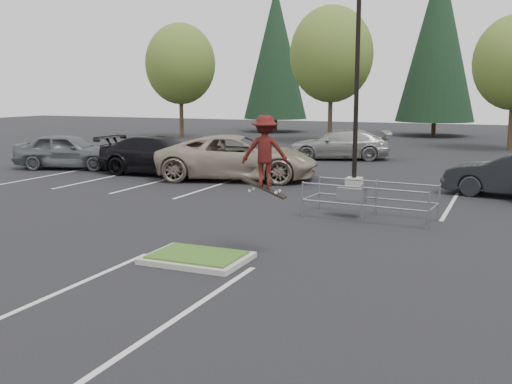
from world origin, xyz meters
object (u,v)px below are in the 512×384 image
at_px(conif_a, 276,53).
at_px(car_l_tan, 236,157).
at_px(light_pole, 357,69).
at_px(skateboarder, 265,151).
at_px(conif_b, 438,39).
at_px(cart_corral, 356,195).
at_px(decid_a, 181,66).
at_px(car_l_black, 162,156).
at_px(decid_b, 331,57).
at_px(car_far_silver, 340,145).
at_px(car_l_grey, 67,151).

relative_size(conif_a, car_l_tan, 1.92).
distance_m(light_pole, skateboarder, 11.23).
relative_size(conif_b, cart_corral, 3.74).
relative_size(light_pole, decid_a, 1.14).
distance_m(conif_a, car_l_black, 29.76).
height_order(car_l_tan, car_l_black, car_l_tan).
height_order(decid_b, car_far_silver, decid_b).
bearing_deg(car_l_black, cart_corral, -119.37).
height_order(car_l_tan, car_l_grey, car_l_tan).
distance_m(conif_b, car_l_tan, 30.15).
bearing_deg(cart_corral, car_l_black, 156.45).
bearing_deg(car_l_black, car_far_silver, -32.54).
distance_m(car_l_black, car_far_silver, 10.75).
bearing_deg(conif_b, car_l_tan, -98.82).
bearing_deg(car_l_grey, cart_corral, -127.05).
bearing_deg(car_l_black, car_l_grey, 89.18).
bearing_deg(skateboarder, light_pole, -103.64).
xyz_separation_m(light_pole, cart_corral, (1.57, -6.05, -3.89)).
bearing_deg(cart_corral, decid_b, 113.20).
bearing_deg(car_l_tan, decid_b, -10.55).
xyz_separation_m(car_l_black, car_l_grey, (-5.37, 0.00, -0.01)).
distance_m(light_pole, cart_corral, 7.36).
distance_m(decid_b, car_l_grey, 21.10).
bearing_deg(conif_b, car_l_grey, -114.96).
height_order(skateboarder, car_l_black, skateboarder).
xyz_separation_m(decid_a, conif_b, (18.01, 10.47, 2.27)).
bearing_deg(conif_a, light_pole, -62.62).
relative_size(decid_b, car_far_silver, 1.74).
relative_size(conif_b, car_l_black, 2.43).
bearing_deg(light_pole, conif_b, 91.01).
xyz_separation_m(skateboarder, car_l_black, (-9.33, 10.50, -1.53)).
distance_m(conif_b, car_far_silver, 21.21).
relative_size(decid_b, conif_b, 0.66).
bearing_deg(conif_a, conif_b, 2.05).
bearing_deg(light_pole, cart_corral, -75.43).
bearing_deg(car_l_grey, car_far_silver, -67.74).
distance_m(light_pole, car_far_silver, 9.88).
bearing_deg(decid_b, conif_a, 130.17).
xyz_separation_m(conif_b, car_far_silver, (-2.48, -19.86, -7.04)).
bearing_deg(conif_b, conif_a, -177.95).
height_order(decid_a, car_l_tan, decid_a).
relative_size(conif_a, car_far_silver, 2.34).
distance_m(conif_a, cart_corral, 38.20).
bearing_deg(cart_corral, car_l_tan, 144.81).
xyz_separation_m(cart_corral, car_l_black, (-10.21, 5.55, 0.19)).
distance_m(conif_b, car_l_grey, 32.74).
relative_size(decid_a, skateboarder, 4.80).
xyz_separation_m(cart_corral, skateboarder, (-0.87, -4.95, 1.72)).
xyz_separation_m(decid_a, skateboarder, (19.21, -29.03, -3.19)).
relative_size(cart_corral, car_far_silver, 0.70).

